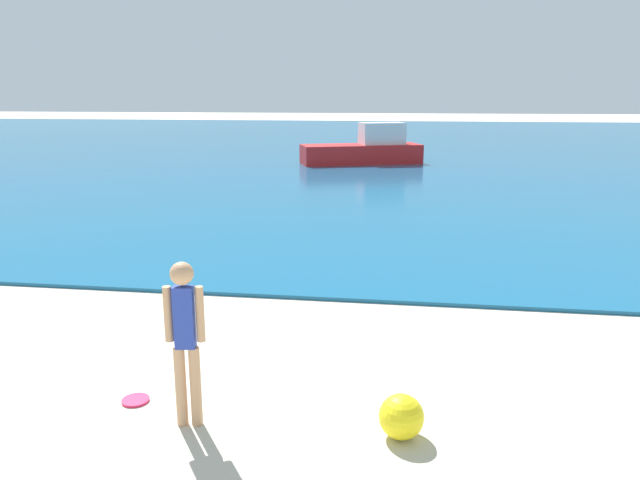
{
  "coord_description": "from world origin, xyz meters",
  "views": [
    {
      "loc": [
        0.82,
        2.4,
        2.96
      ],
      "look_at": [
        -0.32,
        10.32,
        1.0
      ],
      "focal_mm": 33.41,
      "sensor_mm": 36.0,
      "label": 1
    }
  ],
  "objects_px": {
    "boat_near": "(366,149)",
    "beach_ball": "(401,417)",
    "person_standing": "(185,335)",
    "frisbee": "(136,400)"
  },
  "relations": [
    {
      "from": "person_standing",
      "to": "beach_ball",
      "type": "relative_size",
      "value": 3.88
    },
    {
      "from": "boat_near",
      "to": "beach_ball",
      "type": "xyz_separation_m",
      "value": [
        1.77,
        -21.0,
        -0.46
      ]
    },
    {
      "from": "person_standing",
      "to": "frisbee",
      "type": "bearing_deg",
      "value": -32.88
    },
    {
      "from": "person_standing",
      "to": "boat_near",
      "type": "relative_size",
      "value": 0.29
    },
    {
      "from": "person_standing",
      "to": "boat_near",
      "type": "xyz_separation_m",
      "value": [
        0.16,
        21.06,
        -0.23
      ]
    },
    {
      "from": "person_standing",
      "to": "beach_ball",
      "type": "xyz_separation_m",
      "value": [
        1.93,
        0.06,
        -0.68
      ]
    },
    {
      "from": "beach_ball",
      "to": "frisbee",
      "type": "bearing_deg",
      "value": 174.29
    },
    {
      "from": "boat_near",
      "to": "person_standing",
      "type": "bearing_deg",
      "value": 69.42
    },
    {
      "from": "frisbee",
      "to": "boat_near",
      "type": "relative_size",
      "value": 0.05
    },
    {
      "from": "person_standing",
      "to": "frisbee",
      "type": "xyz_separation_m",
      "value": [
        -0.69,
        0.32,
        -0.87
      ]
    }
  ]
}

